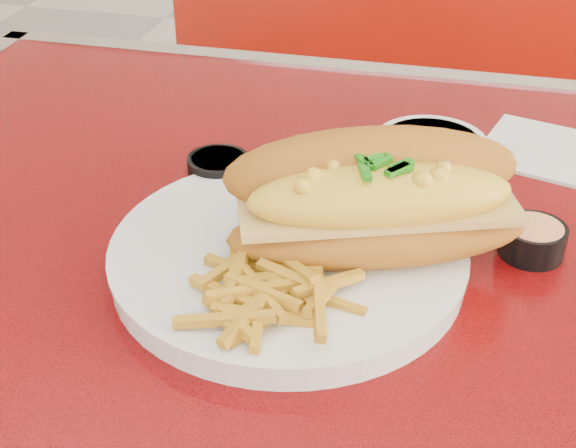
% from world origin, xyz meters
% --- Properties ---
extents(diner_table, '(1.23, 0.83, 0.77)m').
position_xyz_m(diner_table, '(0.00, 0.00, 0.61)').
color(diner_table, red).
rests_on(diner_table, ground).
extents(booth_bench_far, '(1.20, 0.51, 0.90)m').
position_xyz_m(booth_bench_far, '(0.00, 0.81, 0.29)').
color(booth_bench_far, maroon).
rests_on(booth_bench_far, ground).
extents(dinner_plate, '(0.35, 0.35, 0.02)m').
position_xyz_m(dinner_plate, '(-0.13, -0.02, 0.78)').
color(dinner_plate, silver).
rests_on(dinner_plate, diner_table).
extents(mac_hoagie, '(0.25, 0.18, 0.10)m').
position_xyz_m(mac_hoagie, '(-0.06, -0.00, 0.83)').
color(mac_hoagie, '#AD681C').
rests_on(mac_hoagie, dinner_plate).
extents(fries_pile, '(0.12, 0.12, 0.03)m').
position_xyz_m(fries_pile, '(-0.12, -0.08, 0.80)').
color(fries_pile, gold).
rests_on(fries_pile, dinner_plate).
extents(fork, '(0.03, 0.14, 0.00)m').
position_xyz_m(fork, '(-0.06, -0.02, 0.79)').
color(fork, silver).
rests_on(fork, dinner_plate).
extents(gravy_ramekin, '(0.12, 0.12, 0.05)m').
position_xyz_m(gravy_ramekin, '(-0.03, 0.12, 0.80)').
color(gravy_ramekin, silver).
rests_on(gravy_ramekin, diner_table).
extents(sauce_cup_left, '(0.06, 0.06, 0.03)m').
position_xyz_m(sauce_cup_left, '(-0.22, 0.09, 0.79)').
color(sauce_cup_left, black).
rests_on(sauce_cup_left, diner_table).
extents(sauce_cup_right, '(0.06, 0.06, 0.03)m').
position_xyz_m(sauce_cup_right, '(0.06, 0.05, 0.78)').
color(sauce_cup_right, black).
rests_on(sauce_cup_right, diner_table).
extents(paper_napkin, '(0.14, 0.14, 0.00)m').
position_xyz_m(paper_napkin, '(0.07, 0.23, 0.77)').
color(paper_napkin, silver).
rests_on(paper_napkin, diner_table).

